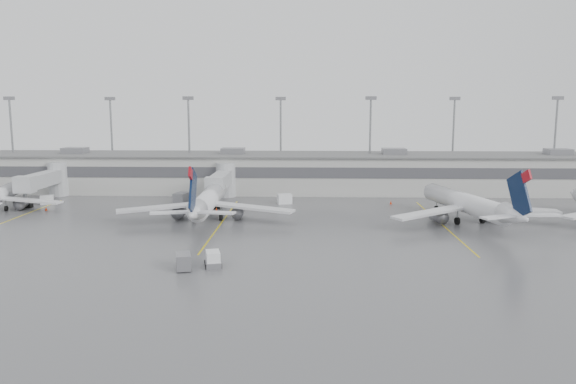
{
  "coord_description": "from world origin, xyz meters",
  "views": [
    {
      "loc": [
        -3.91,
        -63.89,
        18.52
      ],
      "look_at": [
        -6.84,
        24.0,
        5.0
      ],
      "focal_mm": 35.0,
      "sensor_mm": 36.0,
      "label": 1
    }
  ],
  "objects": [
    {
      "name": "ground",
      "position": [
        0.0,
        0.0,
        0.0
      ],
      "size": [
        260.0,
        260.0,
        0.0
      ],
      "primitive_type": "plane",
      "color": "#505053",
      "rests_on": "ground"
    },
    {
      "name": "terminal",
      "position": [
        -0.01,
        57.98,
        4.17
      ],
      "size": [
        152.0,
        17.0,
        9.45
      ],
      "color": "#AEAEA9",
      "rests_on": "ground"
    },
    {
      "name": "light_masts",
      "position": [
        0.0,
        63.75,
        12.03
      ],
      "size": [
        142.4,
        8.0,
        20.6
      ],
      "color": "gray",
      "rests_on": "ground"
    },
    {
      "name": "jet_bridge_left",
      "position": [
        -55.5,
        45.72,
        3.87
      ],
      "size": [
        4.0,
        17.2,
        7.0
      ],
      "color": "#A6A9AB",
      "rests_on": "ground"
    },
    {
      "name": "jet_bridge_right",
      "position": [
        -20.5,
        45.72,
        3.87
      ],
      "size": [
        4.0,
        17.2,
        7.0
      ],
      "color": "#A6A9AB",
      "rests_on": "ground"
    },
    {
      "name": "stand_markings",
      "position": [
        -0.0,
        24.0,
        0.01
      ],
      "size": [
        105.25,
        40.0,
        0.01
      ],
      "color": "#D6BD0C",
      "rests_on": "ground"
    },
    {
      "name": "jet_mid_left",
      "position": [
        -20.09,
        25.97,
        3.24
      ],
      "size": [
        28.78,
        32.26,
        10.44
      ],
      "rotation": [
        0.0,
        0.0,
        0.02
      ],
      "color": "silver",
      "rests_on": "ground"
    },
    {
      "name": "jet_mid_right",
      "position": [
        21.88,
        24.67,
        3.19
      ],
      "size": [
        27.5,
        31.2,
        10.27
      ],
      "rotation": [
        0.0,
        0.0,
        0.24
      ],
      "color": "silver",
      "rests_on": "ground"
    },
    {
      "name": "baggage_tug",
      "position": [
        -14.73,
        -1.04,
        0.72
      ],
      "size": [
        2.43,
        3.19,
        1.84
      ],
      "rotation": [
        0.0,
        0.0,
        0.24
      ],
      "color": "white",
      "rests_on": "ground"
    },
    {
      "name": "baggage_cart",
      "position": [
        -17.93,
        -2.24,
        0.96
      ],
      "size": [
        2.28,
        3.17,
        1.84
      ],
      "rotation": [
        0.0,
        0.0,
        0.24
      ],
      "color": "slate",
      "rests_on": "ground"
    },
    {
      "name": "gse_uld_a",
      "position": [
        -53.42,
        39.97,
        0.83
      ],
      "size": [
        2.72,
        2.25,
        1.65
      ],
      "primitive_type": "cube",
      "rotation": [
        0.0,
        0.0,
        0.35
      ],
      "color": "white",
      "rests_on": "ground"
    },
    {
      "name": "gse_uld_b",
      "position": [
        -8.11,
        41.75,
        0.93
      ],
      "size": [
        3.01,
        2.42,
        1.85
      ],
      "primitive_type": "cube",
      "rotation": [
        0.0,
        0.0,
        0.29
      ],
      "color": "white",
      "rests_on": "ground"
    },
    {
      "name": "gse_uld_c",
      "position": [
        26.86,
        41.07,
        0.77
      ],
      "size": [
        2.45,
        1.9,
        1.55
      ],
      "primitive_type": "cube",
      "rotation": [
        0.0,
        0.0,
        -0.22
      ],
      "color": "white",
      "rests_on": "ground"
    },
    {
      "name": "gse_loader",
      "position": [
        -27.72,
        40.95,
        1.07
      ],
      "size": [
        2.91,
        3.85,
        2.14
      ],
      "primitive_type": "cube",
      "rotation": [
        0.0,
        0.0,
        -0.24
      ],
      "color": "slate",
      "rests_on": "ground"
    },
    {
      "name": "cone_a",
      "position": [
        -50.51,
        33.32,
        0.35
      ],
      "size": [
        0.45,
        0.45,
        0.71
      ],
      "primitive_type": "cone",
      "color": "#FF3305",
      "rests_on": "ground"
    },
    {
      "name": "cone_b",
      "position": [
        -19.93,
        33.77,
        0.32
      ],
      "size": [
        0.4,
        0.4,
        0.64
      ],
      "primitive_type": "cone",
      "color": "#FF3305",
      "rests_on": "ground"
    },
    {
      "name": "cone_c",
      "position": [
        12.18,
        41.91,
        0.35
      ],
      "size": [
        0.44,
        0.44,
        0.7
      ],
      "primitive_type": "cone",
      "color": "#FF3305",
      "rests_on": "ground"
    }
  ]
}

